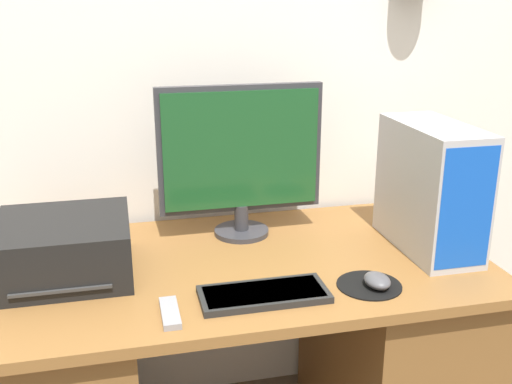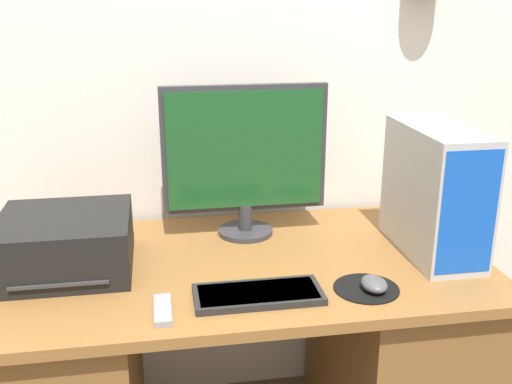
% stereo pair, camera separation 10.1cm
% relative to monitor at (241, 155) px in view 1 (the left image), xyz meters
% --- Properties ---
extents(wall_back, '(6.40, 0.18, 2.73)m').
position_rel_monitor_xyz_m(wall_back, '(-0.06, 0.23, 0.38)').
color(wall_back, white).
rests_on(wall_back, ground_plane).
extents(desk, '(1.45, 0.77, 0.72)m').
position_rel_monitor_xyz_m(desk, '(-0.05, -0.21, -0.61)').
color(desk, brown).
rests_on(desk, ground_plane).
extents(monitor, '(0.52, 0.18, 0.48)m').
position_rel_monitor_xyz_m(monitor, '(0.00, 0.00, 0.00)').
color(monitor, '#333338').
rests_on(monitor, desk).
extents(keyboard, '(0.33, 0.14, 0.02)m').
position_rel_monitor_xyz_m(keyboard, '(-0.03, -0.44, -0.25)').
color(keyboard, black).
rests_on(keyboard, desk).
extents(mousepad, '(0.17, 0.17, 0.00)m').
position_rel_monitor_xyz_m(mousepad, '(0.26, -0.44, -0.26)').
color(mousepad, black).
rests_on(mousepad, desk).
extents(mouse, '(0.07, 0.09, 0.04)m').
position_rel_monitor_xyz_m(mouse, '(0.27, -0.46, -0.24)').
color(mouse, '#4C4C51').
rests_on(mouse, mousepad).
extents(computer_tower, '(0.18, 0.39, 0.38)m').
position_rel_monitor_xyz_m(computer_tower, '(0.53, -0.24, -0.07)').
color(computer_tower, '#B2B2B7').
rests_on(computer_tower, desk).
extents(printer, '(0.36, 0.35, 0.16)m').
position_rel_monitor_xyz_m(printer, '(-0.54, -0.18, -0.19)').
color(printer, black).
rests_on(printer, desk).
extents(remote_control, '(0.04, 0.14, 0.02)m').
position_rel_monitor_xyz_m(remote_control, '(-0.28, -0.48, -0.26)').
color(remote_control, gray).
rests_on(remote_control, desk).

